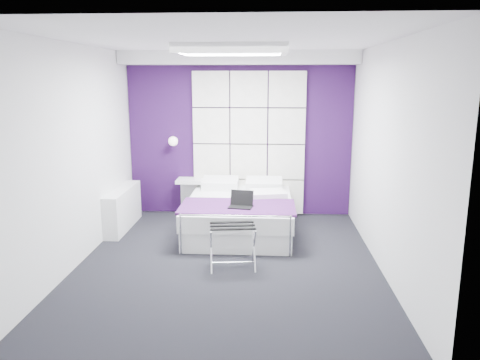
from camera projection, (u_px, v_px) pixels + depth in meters
The scene contains 15 objects.
floor at pixel (228, 264), 5.65m from camera, with size 4.40×4.40×0.00m, color black.
ceiling at pixel (227, 40), 5.10m from camera, with size 4.40×4.40×0.00m, color white.
wall_back at pixel (240, 135), 7.52m from camera, with size 3.60×3.60×0.00m, color silver.
wall_left at pixel (75, 156), 5.49m from camera, with size 4.40×4.40×0.00m, color silver.
wall_right at pixel (387, 160), 5.27m from camera, with size 4.40×4.40×0.00m, color silver.
accent_wall at pixel (240, 135), 7.51m from camera, with size 3.58×0.02×2.58m, color #2C0E3E.
soffit at pixel (239, 58), 7.02m from camera, with size 3.58×0.50×0.20m, color white.
headboard at pixel (249, 144), 7.48m from camera, with size 1.80×0.08×2.30m, color silver, non-canonical shape.
skylight at pixel (231, 49), 5.70m from camera, with size 1.36×0.86×0.12m, color white, non-canonical shape.
wall_lamp at pixel (174, 141), 7.47m from camera, with size 0.15×0.15×0.15m, color white.
radiator at pixel (123, 208), 6.96m from camera, with size 0.22×1.20×0.60m, color white.
bed at pixel (240, 214), 6.77m from camera, with size 1.54×1.85×0.66m.
nightstand at pixel (192, 180), 7.54m from camera, with size 0.48×0.37×0.05m, color white.
luggage_rack at pixel (233, 246), 5.51m from camera, with size 0.53×0.39×0.52m.
laptop at pixel (241, 203), 6.21m from camera, with size 0.31×0.22×0.22m.
Camera 1 is at (0.47, -5.29, 2.19)m, focal length 35.00 mm.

